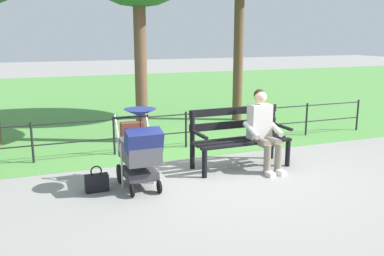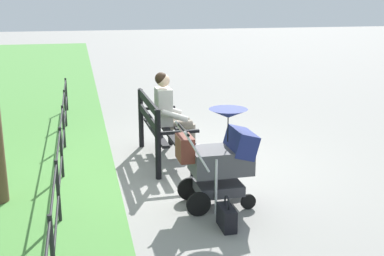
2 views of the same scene
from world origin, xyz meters
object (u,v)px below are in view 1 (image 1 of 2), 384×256
Objects in this scene: stroller at (140,148)px; handbag at (97,182)px; person_on_bench at (263,127)px; park_bench at (239,135)px.

stroller is 0.76m from handbag.
stroller is (2.07, 0.20, -0.08)m from person_on_bench.
handbag is (2.35, 0.32, -0.40)m from park_bench.
handbag is at bearing -10.22° from stroller.
park_bench is 1.40× the size of stroller.
person_on_bench is 2.72m from handbag.
person_on_bench is at bearing -177.99° from handbag.
stroller reaches higher than park_bench.
stroller is at bearing 5.53° from person_on_bench.
handbag is (2.67, 0.09, -0.55)m from person_on_bench.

